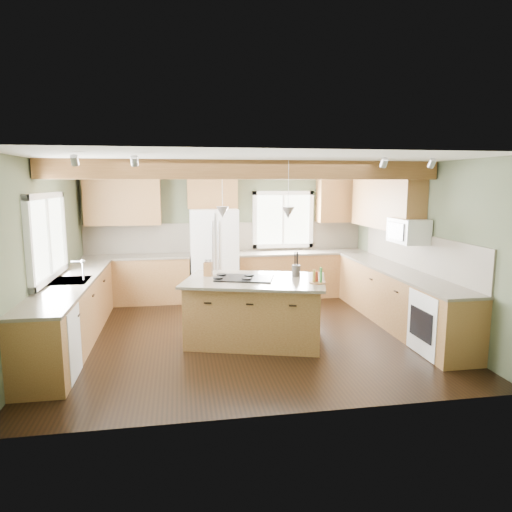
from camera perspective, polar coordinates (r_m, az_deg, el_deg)
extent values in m
plane|color=black|center=(7.09, -1.38, -9.73)|extent=(5.60, 5.60, 0.00)
plane|color=silver|center=(6.72, -1.47, 11.76)|extent=(5.60, 5.60, 0.00)
plane|color=#4A563D|center=(9.25, -3.64, 2.94)|extent=(5.60, 0.00, 5.60)
plane|color=#4A563D|center=(6.97, -24.87, 0.10)|extent=(0.00, 5.00, 5.00)
plane|color=#4A563D|center=(7.70, 19.69, 1.19)|extent=(0.00, 5.00, 5.00)
cube|color=brown|center=(6.42, -1.08, 10.72)|extent=(5.55, 0.26, 0.26)
cube|color=brown|center=(9.10, -3.65, 10.66)|extent=(5.55, 0.20, 0.10)
cube|color=brown|center=(9.24, -3.63, 2.38)|extent=(5.58, 0.03, 0.58)
cube|color=brown|center=(7.74, 19.38, 0.58)|extent=(0.03, 3.70, 0.58)
cube|color=brown|center=(9.07, -14.71, -2.96)|extent=(2.02, 0.60, 0.88)
cube|color=#494136|center=(8.99, -14.83, -0.09)|extent=(2.06, 0.64, 0.04)
cube|color=brown|center=(9.36, 5.72, -2.34)|extent=(2.62, 0.60, 0.88)
cube|color=#494136|center=(9.28, 5.77, 0.45)|extent=(2.66, 0.64, 0.04)
cube|color=brown|center=(7.11, -21.95, -6.63)|extent=(0.60, 3.70, 0.88)
cube|color=#494136|center=(7.01, -22.17, -3.01)|extent=(0.64, 3.74, 0.04)
cube|color=brown|center=(7.76, 17.23, -5.10)|extent=(0.60, 3.70, 0.88)
cube|color=#494136|center=(7.66, 17.39, -1.76)|extent=(0.64, 3.74, 0.04)
cube|color=brown|center=(9.04, -16.30, 6.59)|extent=(1.40, 0.35, 0.90)
cube|color=brown|center=(8.99, -5.50, 8.17)|extent=(0.96, 0.35, 0.70)
cube|color=brown|center=(8.36, 15.86, 6.44)|extent=(0.35, 2.20, 0.90)
cube|color=brown|center=(9.55, 10.40, 6.92)|extent=(0.90, 0.35, 0.90)
cube|color=white|center=(6.98, -24.74, 2.19)|extent=(0.04, 1.60, 1.05)
cube|color=white|center=(9.39, 3.37, 4.57)|extent=(1.10, 0.04, 1.00)
cube|color=#262628|center=(7.01, -22.18, -2.97)|extent=(0.50, 0.65, 0.03)
cylinder|color=#B2B2B7|center=(6.94, -20.80, -1.77)|extent=(0.02, 0.02, 0.28)
cube|color=white|center=(5.91, -24.53, -10.08)|extent=(0.60, 0.60, 0.84)
cube|color=white|center=(6.66, 22.20, -7.78)|extent=(0.60, 0.72, 0.84)
cube|color=white|center=(7.52, 18.51, 2.99)|extent=(0.40, 0.70, 0.38)
cone|color=#B2B2B7|center=(6.52, -4.21, 5.49)|extent=(0.18, 0.18, 0.16)
cone|color=#B2B2B7|center=(6.41, 4.04, 5.43)|extent=(0.18, 0.18, 0.16)
cube|color=white|center=(8.90, -5.28, 0.08)|extent=(0.90, 0.74, 1.80)
cube|color=brown|center=(6.69, -0.12, -6.93)|extent=(2.11, 1.62, 0.88)
cube|color=#494136|center=(6.58, -0.12, -3.08)|extent=(2.26, 1.77, 0.04)
cube|color=black|center=(6.60, -1.46, -2.79)|extent=(0.93, 0.75, 0.02)
cube|color=brown|center=(6.82, -6.01, -1.66)|extent=(0.15, 0.13, 0.20)
cylinder|color=#403733|center=(6.79, 5.03, -1.84)|extent=(0.15, 0.15, 0.17)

